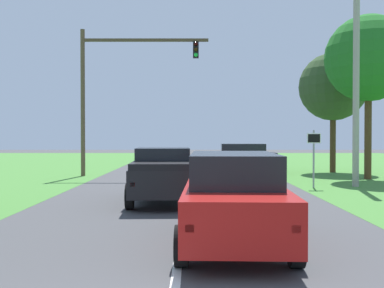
# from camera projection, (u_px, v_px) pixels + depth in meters

# --- Properties ---
(ground_plane) EXTENTS (120.00, 120.00, 0.00)m
(ground_plane) POSITION_uv_depth(u_px,v_px,m) (184.00, 201.00, 16.00)
(ground_plane) COLOR #424244
(red_suv_near) EXTENTS (2.33, 5.06, 1.89)m
(red_suv_near) POSITION_uv_depth(u_px,v_px,m) (233.00, 197.00, 9.53)
(red_suv_near) COLOR #9E1411
(red_suv_near) RESTS_ON ground_plane
(pickup_truck_lead) EXTENTS (2.36, 5.15, 1.86)m
(pickup_truck_lead) POSITION_uv_depth(u_px,v_px,m) (163.00, 174.00, 15.67)
(pickup_truck_lead) COLOR black
(pickup_truck_lead) RESTS_ON ground_plane
(traffic_light) EXTENTS (7.17, 0.40, 8.23)m
(traffic_light) POSITION_uv_depth(u_px,v_px,m) (114.00, 80.00, 25.92)
(traffic_light) COLOR brown
(traffic_light) RESTS_ON ground_plane
(keep_moving_sign) EXTENTS (0.60, 0.09, 2.50)m
(keep_moving_sign) POSITION_uv_depth(u_px,v_px,m) (313.00, 151.00, 20.03)
(keep_moving_sign) COLOR gray
(keep_moving_sign) RESTS_ON ground_plane
(oak_tree_right) EXTENTS (4.19, 4.19, 7.40)m
(oak_tree_right) POSITION_uv_depth(u_px,v_px,m) (333.00, 87.00, 28.62)
(oak_tree_right) COLOR #4C351E
(oak_tree_right) RESTS_ON ground_plane
(crossing_suv_far) EXTENTS (4.49, 2.27, 1.77)m
(crossing_suv_far) POSITION_uv_depth(u_px,v_px,m) (240.00, 157.00, 28.57)
(crossing_suv_far) COLOR black
(crossing_suv_far) RESTS_ON ground_plane
(utility_pole_right) EXTENTS (0.28, 0.28, 8.61)m
(utility_pole_right) POSITION_uv_depth(u_px,v_px,m) (356.00, 90.00, 20.50)
(utility_pole_right) COLOR #9E998E
(utility_pole_right) RESTS_ON ground_plane
(extra_tree_1) EXTENTS (4.49, 4.49, 8.54)m
(extra_tree_1) POSITION_uv_depth(u_px,v_px,m) (368.00, 59.00, 24.01)
(extra_tree_1) COLOR #4C351E
(extra_tree_1) RESTS_ON ground_plane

